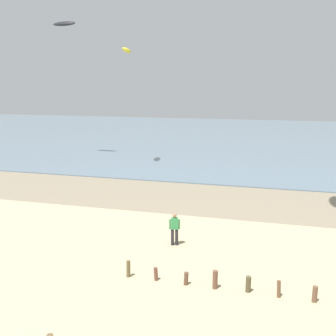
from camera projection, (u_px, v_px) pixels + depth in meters
wet_sand_strip at (201, 198)px, 32.18m from camera, size 120.00×8.97×0.01m
sea at (255, 137)px, 69.31m from camera, size 160.00×70.00×0.10m
groyne_mid at (270, 288)px, 17.30m from camera, size 12.93×0.32×0.79m
person_left_flank at (175, 228)px, 22.65m from camera, size 0.55×0.32×1.71m
kite_aloft_0 at (127, 50)px, 42.75m from camera, size 1.55×2.81×0.78m
kite_aloft_6 at (64, 24)px, 47.39m from camera, size 2.82×1.21×0.74m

